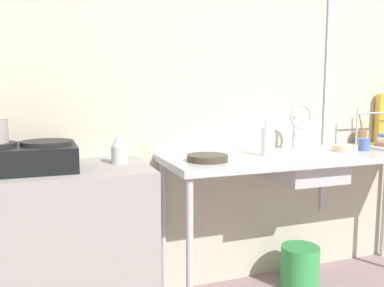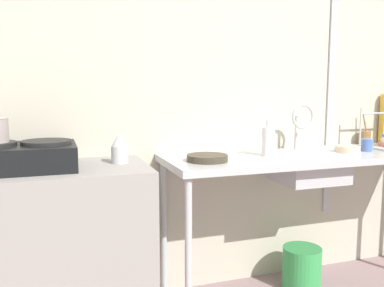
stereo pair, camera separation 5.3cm
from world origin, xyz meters
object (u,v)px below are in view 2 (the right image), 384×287
(stove, at_px, (19,156))
(bottle_by_sink, at_px, (268,141))
(faucet, at_px, (302,119))
(utensil_jar, at_px, (365,137))
(percolator, at_px, (119,148))
(small_bowl_on_drainboard, at_px, (347,149))
(bucket_on_floor, at_px, (302,268))
(frying_pan, at_px, (207,158))
(sink_basin, at_px, (308,168))
(cup_by_rack, at_px, (367,145))

(stove, bearing_deg, bottle_by_sink, -0.53)
(faucet, bearing_deg, utensil_jar, 11.23)
(percolator, xyz_separation_m, small_bowl_on_drainboard, (1.38, -0.06, -0.06))
(bucket_on_floor, bearing_deg, frying_pan, -171.44)
(sink_basin, xyz_separation_m, bottle_by_sink, (-0.26, 0.03, 0.17))
(small_bowl_on_drainboard, xyz_separation_m, utensil_jar, (0.35, 0.25, 0.03))
(stove, height_order, faucet, faucet)
(bottle_by_sink, bearing_deg, utensil_jar, 14.50)
(faucet, xyz_separation_m, utensil_jar, (0.59, 0.12, -0.15))
(faucet, bearing_deg, stove, -176.47)
(small_bowl_on_drainboard, height_order, bottle_by_sink, bottle_by_sink)
(cup_by_rack, xyz_separation_m, bottle_by_sink, (-0.67, 0.04, 0.05))
(small_bowl_on_drainboard, relative_size, bucket_on_floor, 0.57)
(small_bowl_on_drainboard, xyz_separation_m, bucket_on_floor, (-0.25, 0.07, -0.76))
(faucet, height_order, bottle_by_sink, faucet)
(faucet, xyz_separation_m, small_bowl_on_drainboard, (0.25, -0.13, -0.18))
(bottle_by_sink, bearing_deg, small_bowl_on_drainboard, -1.72)
(utensil_jar, distance_m, bucket_on_floor, 1.00)
(stove, height_order, utensil_jar, utensil_jar)
(cup_by_rack, xyz_separation_m, bucket_on_floor, (-0.38, 0.09, -0.78))
(frying_pan, bearing_deg, cup_by_rack, 0.77)
(small_bowl_on_drainboard, bearing_deg, cup_by_rack, -9.36)
(percolator, xyz_separation_m, sink_basin, (1.10, -0.07, -0.16))
(stove, height_order, small_bowl_on_drainboard, stove)
(faucet, distance_m, bucket_on_floor, 0.94)
(frying_pan, bearing_deg, bucket_on_floor, 8.56)
(bucket_on_floor, bearing_deg, faucet, 85.92)
(frying_pan, distance_m, utensil_jar, 1.31)
(cup_by_rack, bearing_deg, stove, 178.58)
(percolator, xyz_separation_m, frying_pan, (0.45, -0.09, -0.06))
(percolator, relative_size, faucet, 0.54)
(percolator, xyz_separation_m, faucet, (1.13, 0.07, 0.12))
(stove, bearing_deg, bucket_on_floor, 1.39)
(stove, relative_size, utensil_jar, 2.36)
(bucket_on_floor, bearing_deg, stove, -178.61)
(stove, height_order, sink_basin, stove)
(cup_by_rack, relative_size, bottle_by_sink, 0.38)
(stove, relative_size, small_bowl_on_drainboard, 3.42)
(frying_pan, relative_size, small_bowl_on_drainboard, 1.46)
(frying_pan, bearing_deg, bottle_by_sink, 7.45)
(small_bowl_on_drainboard, distance_m, bottle_by_sink, 0.54)
(percolator, distance_m, cup_by_rack, 1.51)
(percolator, distance_m, bottle_by_sink, 0.84)
(small_bowl_on_drainboard, relative_size, utensil_jar, 0.69)
(bucket_on_floor, bearing_deg, cup_by_rack, -13.21)
(percolator, relative_size, frying_pan, 0.72)
(percolator, xyz_separation_m, bucket_on_floor, (1.13, 0.01, -0.81))
(faucet, xyz_separation_m, frying_pan, (-0.69, -0.16, -0.18))
(stove, xyz_separation_m, sink_basin, (1.57, -0.04, -0.15))
(frying_pan, xyz_separation_m, bucket_on_floor, (0.68, 0.10, -0.76))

